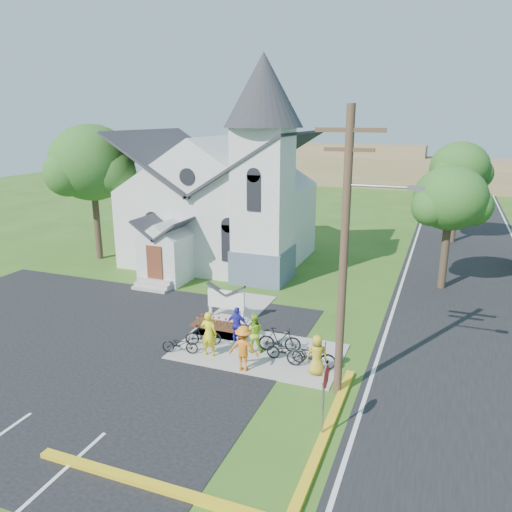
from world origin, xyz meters
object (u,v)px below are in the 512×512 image
at_px(cyclist_2, 237,325).
at_px(bike_3, 280,340).
at_px(stop_sign, 325,386).
at_px(bike_0, 180,344).
at_px(cyclist_4, 317,355).
at_px(bike_2, 286,351).
at_px(bike_1, 203,335).
at_px(bike_4, 311,355).
at_px(cyclist_0, 209,334).
at_px(utility_pole, 346,248).
at_px(cyclist_1, 254,333).
at_px(cyclist_3, 243,348).
at_px(church_sign, 226,300).

xyz_separation_m(cyclist_2, bike_3, (2.03, -0.23, -0.26)).
height_order(stop_sign, cyclist_2, stop_sign).
height_order(bike_0, cyclist_4, cyclist_4).
distance_m(bike_0, bike_2, 4.44).
relative_size(bike_1, cyclist_2, 0.97).
relative_size(cyclist_4, bike_4, 0.82).
height_order(stop_sign, bike_2, stop_sign).
relative_size(cyclist_0, cyclist_2, 1.19).
distance_m(bike_2, cyclist_4, 1.61).
height_order(cyclist_4, bike_4, cyclist_4).
bearing_deg(bike_2, cyclist_4, -114.56).
relative_size(stop_sign, bike_3, 1.38).
height_order(bike_3, cyclist_4, cyclist_4).
distance_m(utility_pole, stop_sign, 4.52).
xyz_separation_m(bike_0, cyclist_1, (2.82, 1.24, 0.44)).
xyz_separation_m(utility_pole, bike_3, (-3.02, 2.28, -4.81)).
distance_m(cyclist_0, bike_4, 4.27).
xyz_separation_m(cyclist_2, cyclist_3, (1.21, -2.21, 0.11)).
relative_size(bike_0, cyclist_1, 0.91).
bearing_deg(cyclist_1, cyclist_4, 146.62).
xyz_separation_m(cyclist_3, cyclist_4, (2.75, 0.69, -0.10)).
distance_m(utility_pole, bike_2, 5.76).
height_order(utility_pole, stop_sign, utility_pole).
xyz_separation_m(utility_pole, bike_1, (-6.28, 1.67, -4.88)).
xyz_separation_m(church_sign, bike_3, (3.55, -2.42, -0.44)).
bearing_deg(cyclist_1, bike_1, -10.01).
bearing_deg(utility_pole, cyclist_1, 154.72).
bearing_deg(bike_2, cyclist_2, 70.03).
bearing_deg(stop_sign, bike_0, 154.10).
relative_size(cyclist_0, cyclist_4, 1.19).
xyz_separation_m(church_sign, bike_0, (-0.29, -4.04, -0.57)).
height_order(cyclist_2, cyclist_4, cyclist_4).
height_order(bike_2, bike_4, bike_4).
bearing_deg(cyclist_3, cyclist_1, -89.63).
relative_size(bike_2, bike_4, 0.83).
xyz_separation_m(stop_sign, bike_2, (-2.59, 4.32, -1.30)).
xyz_separation_m(bike_1, cyclist_3, (2.45, -1.37, 0.44)).
height_order(church_sign, stop_sign, stop_sign).
relative_size(utility_pole, bike_1, 6.41).
height_order(cyclist_1, bike_4, cyclist_1).
height_order(cyclist_2, bike_3, cyclist_2).
relative_size(bike_3, bike_4, 0.92).
bearing_deg(cyclist_0, bike_4, -174.84).
distance_m(church_sign, cyclist_4, 6.62).
xyz_separation_m(bike_1, bike_4, (4.86, -0.25, 0.05)).
bearing_deg(cyclist_0, utility_pole, 169.17).
relative_size(cyclist_2, bike_4, 0.82).
relative_size(church_sign, cyclist_2, 1.37).
bearing_deg(stop_sign, utility_pole, 91.49).
bearing_deg(cyclist_4, cyclist_0, -17.69).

